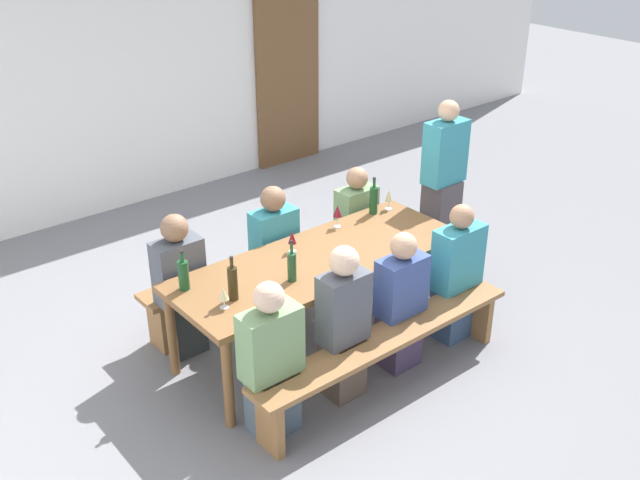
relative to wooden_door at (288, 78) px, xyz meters
The scene contains 22 objects.
ground_plane 4.13m from the wooden_door, 123.77° to the right, with size 24.00×24.00×0.00m, color slate.
back_wall 2.29m from the wooden_door, behind, with size 14.00×0.20×3.20m, color white.
wooden_door is the anchor object (origin of this frame).
tasting_table 4.01m from the wooden_door, 123.77° to the right, with size 2.31×0.86×0.75m.
bench_near 4.67m from the wooden_door, 118.73° to the right, with size 2.21×0.30×0.45m.
bench_far 3.48m from the wooden_door, 130.59° to the right, with size 2.21×0.30×0.45m.
wine_bottle_0 4.46m from the wooden_door, 136.34° to the right, with size 0.08×0.08×0.30m.
wine_bottle_1 3.30m from the wooden_door, 114.71° to the right, with size 0.07×0.07×0.32m.
wine_bottle_2 4.32m from the wooden_door, 126.78° to the right, with size 0.06×0.06×0.31m.
wine_bottle_3 4.56m from the wooden_door, 131.76° to the right, with size 0.07×0.07×0.32m.
wine_glass_0 3.26m from the wooden_door, 112.07° to the right, with size 0.06×0.06×0.18m.
wine_glass_1 3.89m from the wooden_door, 126.69° to the right, with size 0.06×0.06×0.17m.
wine_glass_2 4.68m from the wooden_door, 132.32° to the right, with size 0.07×0.07×0.15m.
wine_glass_3 3.50m from the wooden_door, 120.66° to the right, with size 0.07×0.07×0.19m.
seated_guest_near_0 5.01m from the wooden_door, 128.43° to the right, with size 0.40×0.24×1.12m.
seated_guest_near_1 4.66m from the wooden_door, 122.58° to the right, with size 0.34×0.24×1.17m.
seated_guest_near_2 4.39m from the wooden_door, 116.47° to the right, with size 0.37×0.24×1.09m.
seated_guest_near_3 4.16m from the wooden_door, 108.99° to the right, with size 0.41×0.24×1.13m.
seated_guest_far_0 4.16m from the wooden_door, 138.39° to the right, with size 0.36×0.24×1.15m.
seated_guest_far_1 3.57m from the wooden_door, 129.04° to the right, with size 0.37×0.24×1.13m.
seated_guest_far_2 3.10m from the wooden_door, 116.02° to the right, with size 0.35×0.24×1.07m.
standing_host 3.21m from the wooden_door, 102.30° to the right, with size 0.38×0.24×1.62m.
Camera 1 is at (-3.07, -3.75, 3.37)m, focal length 41.72 mm.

